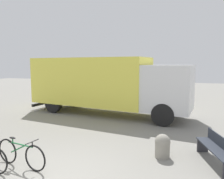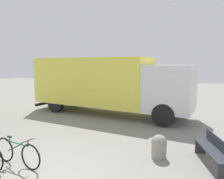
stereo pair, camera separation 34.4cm
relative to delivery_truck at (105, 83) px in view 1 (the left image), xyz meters
The scene contains 4 objects.
delivery_truck is the anchor object (origin of this frame).
park_bench 7.13m from the delivery_truck, 43.23° to the right, with size 0.91×1.83×0.78m.
bicycle_middle 6.83m from the delivery_truck, 89.24° to the right, with size 1.74×0.44×0.80m.
bollard_near_bench 6.20m from the delivery_truck, 53.01° to the right, with size 0.46×0.46×0.70m.
Camera 1 is at (3.03, -4.17, 2.77)m, focal length 35.00 mm.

